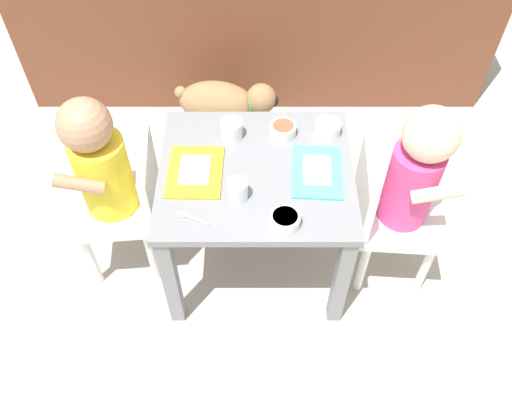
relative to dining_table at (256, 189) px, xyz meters
name	(u,v)px	position (x,y,z in m)	size (l,w,h in m)	color
ground_plane	(256,258)	(0.00, 0.00, -0.38)	(7.00, 7.00, 0.00)	#B2ADA3
dining_table	(256,189)	(0.00, 0.00, 0.00)	(0.58, 0.52, 0.47)	slate
seated_child_left	(106,171)	(-0.45, 0.02, 0.07)	(0.30, 0.30, 0.71)	white
seated_child_right	(409,180)	(0.45, -0.03, 0.07)	(0.30, 0.30, 0.72)	white
dog	(224,104)	(-0.13, 0.61, -0.17)	(0.42, 0.22, 0.31)	olive
food_tray_left	(195,171)	(-0.18, -0.01, 0.09)	(0.16, 0.21, 0.02)	gold
food_tray_right	(317,171)	(0.18, -0.01, 0.09)	(0.16, 0.22, 0.02)	#4CC6BC
water_cup_left	(238,191)	(-0.05, -0.10, 0.11)	(0.06, 0.06, 0.06)	white
water_cup_right	(232,130)	(-0.08, 0.14, 0.11)	(0.07, 0.07, 0.06)	white
cereal_bowl_right_side	(283,129)	(0.08, 0.15, 0.11)	(0.08, 0.08, 0.04)	white
cereal_bowl_left_side	(328,128)	(0.22, 0.16, 0.11)	(0.08, 0.08, 0.04)	white
veggie_bowl_far	(285,219)	(0.08, -0.20, 0.10)	(0.08, 0.08, 0.03)	white
spoon_by_left_tray	(190,217)	(-0.18, -0.18, 0.09)	(0.10, 0.06, 0.01)	silver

